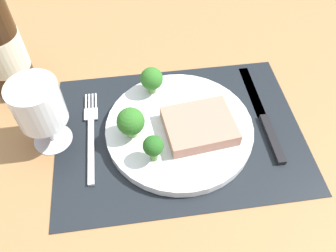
% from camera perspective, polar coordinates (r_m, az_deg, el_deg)
% --- Properties ---
extents(ground_plane, '(1.40, 1.10, 0.03)m').
position_cam_1_polar(ground_plane, '(0.61, 1.82, -1.94)').
color(ground_plane, '#996D42').
extents(placemat, '(0.42, 0.31, 0.00)m').
position_cam_1_polar(placemat, '(0.59, 1.86, -1.00)').
color(placemat, black).
rests_on(placemat, ground_plane).
extents(plate, '(0.25, 0.25, 0.02)m').
position_cam_1_polar(plate, '(0.59, 1.88, -0.44)').
color(plate, silver).
rests_on(plate, placemat).
extents(steak, '(0.12, 0.10, 0.02)m').
position_cam_1_polar(steak, '(0.57, 5.22, 0.01)').
color(steak, tan).
rests_on(steak, plate).
extents(broccoli_near_steak, '(0.04, 0.04, 0.05)m').
position_cam_1_polar(broccoli_near_steak, '(0.61, -2.74, 7.79)').
color(broccoli_near_steak, '#6B994C').
rests_on(broccoli_near_steak, plate).
extents(broccoli_near_fork, '(0.05, 0.05, 0.06)m').
position_cam_1_polar(broccoli_near_fork, '(0.55, -6.22, 0.69)').
color(broccoli_near_fork, '#6B994C').
rests_on(broccoli_near_fork, plate).
extents(broccoli_center, '(0.03, 0.03, 0.05)m').
position_cam_1_polar(broccoli_center, '(0.51, -2.45, -3.44)').
color(broccoli_center, '#5B8942').
rests_on(broccoli_center, plate).
extents(fork, '(0.02, 0.19, 0.01)m').
position_cam_1_polar(fork, '(0.60, -12.67, -1.26)').
color(fork, silver).
rests_on(fork, placemat).
extents(knife, '(0.02, 0.23, 0.01)m').
position_cam_1_polar(knife, '(0.63, 15.67, 1.21)').
color(knife, black).
rests_on(knife, placemat).
extents(wine_glass, '(0.08, 0.08, 0.13)m').
position_cam_1_polar(wine_glass, '(0.55, -20.65, 2.93)').
color(wine_glass, silver).
rests_on(wine_glass, ground_plane).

